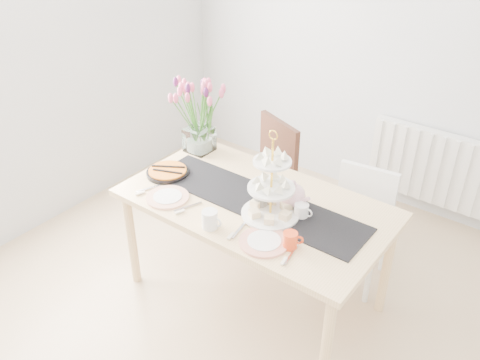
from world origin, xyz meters
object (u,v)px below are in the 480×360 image
Objects in this scene: dining_table at (255,212)px; tart_tin at (168,172)px; cream_jug at (301,211)px; mug_orange at (290,240)px; chair_brown at (265,170)px; radiator at (446,171)px; plate_left at (168,197)px; cake_stand at (271,195)px; chair_white at (359,218)px; mug_white at (210,219)px; plate_right at (264,242)px; teapot at (292,195)px; tulip_vase at (198,105)px; mug_grey at (260,200)px.

dining_table is 0.65m from tart_tin.
mug_orange reaches higher than cream_jug.
chair_brown is 3.23× the size of tart_tin.
plate_left is (-1.11, -1.89, 0.31)m from radiator.
plate_left is (-0.60, -0.22, -0.13)m from cake_stand.
plate_left is (-0.84, -0.05, -0.04)m from mug_orange.
cream_jug is at bearing 23.61° from plate_left.
cream_jug is at bearing 5.46° from dining_table.
chair_white is 0.85m from cake_stand.
cream_jug is (-0.37, -1.57, 0.34)m from radiator.
mug_white is 1.14× the size of mug_orange.
mug_white is 0.33m from plate_right.
teapot reaches higher than tart_tin.
tulip_vase is 6.77× the size of mug_orange.
teapot is at bearing 57.42° from mug_white.
teapot is 2.69× the size of mug_orange.
plate_left is at bearing -159.34° from cake_stand.
cake_stand is 0.31m from mug_orange.
tulip_vase is 2.44× the size of plate_left.
chair_brown is 1.00m from plate_left.
chair_white is 1.29m from plate_left.
teapot is at bearing 100.10° from plate_right.
mug_orange is 0.14m from plate_right.
mug_white is (-0.20, -0.29, -0.09)m from cake_stand.
plate_left is at bearing 178.35° from mug_grey.
mug_orange is (0.20, -0.33, -0.03)m from teapot.
tart_tin is 2.97× the size of mug_orange.
mug_orange is at bearing 21.47° from plate_right.
plate_right is (-0.40, -1.89, 0.31)m from radiator.
tulip_vase reaches higher than chair_white.
cake_stand is 1.95× the size of teapot.
plate_right reaches higher than dining_table.
cake_stand is at bearing 51.83° from mug_white.
cake_stand is (-0.26, -0.69, 0.43)m from chair_white.
radiator is at bearing 66.59° from mug_white.
chair_brown reaches higher than plate_left.
chair_white is 9.63× the size of cream_jug.
chair_brown is at bearing 124.11° from plate_right.
cake_stand is at bearing -144.96° from cream_jug.
radiator and dining_table have the same top height.
mug_grey is at bearing -132.44° from teapot.
cake_stand reaches higher than teapot.
cake_stand reaches higher than radiator.
cake_stand reaches higher than tart_tin.
teapot is 0.12m from cream_jug.
chair_brown is 3.45× the size of plate_left.
plate_left is (-0.06, -0.97, 0.24)m from chair_brown.
mug_orange is (0.34, -0.21, -0.00)m from mug_grey.
dining_table is at bearing 78.85° from mug_white.
tulip_vase reaches higher than cream_jug.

